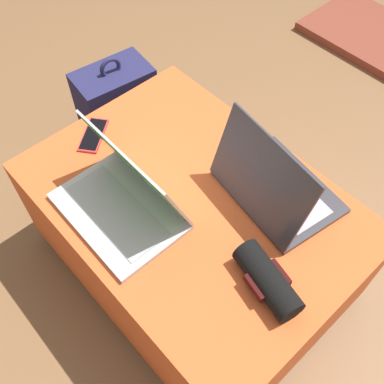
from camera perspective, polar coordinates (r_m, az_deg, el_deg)
name	(u,v)px	position (r m, az deg, el deg)	size (l,w,h in m)	color
ground_plane	(192,267)	(1.69, 0.06, -9.47)	(14.00, 14.00, 0.00)	brown
ottoman	(193,236)	(1.49, 0.07, -5.66)	(0.98, 0.70, 0.45)	maroon
laptop_near	(124,197)	(1.26, -8.59, -0.69)	(0.37, 0.25, 0.25)	#B7B7BC
laptop_far	(272,186)	(1.29, 10.18, 0.73)	(0.37, 0.30, 0.25)	#333338
cell_phone	(93,135)	(1.49, -12.41, 7.09)	(0.14, 0.15, 0.01)	red
backpack	(118,113)	(1.90, -9.42, 9.82)	(0.25, 0.31, 0.49)	#23234C
wrist_brace	(267,280)	(1.15, 9.56, -10.97)	(0.22, 0.12, 0.08)	black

